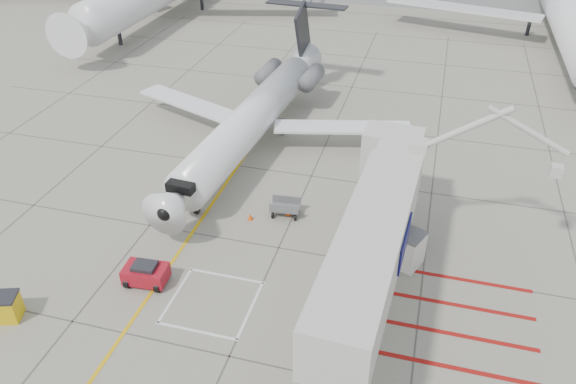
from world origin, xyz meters
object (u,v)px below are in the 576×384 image
(regional_jet, at_px, (239,113))
(spill_bin, at_px, (1,307))
(pushback_tug, at_px, (146,273))
(jet_bridge, at_px, (369,259))

(regional_jet, xyz_separation_m, spill_bin, (-6.02, -17.29, -3.08))
(regional_jet, height_order, pushback_tug, regional_jet)
(jet_bridge, distance_m, pushback_tug, 11.64)
(jet_bridge, xyz_separation_m, spill_bin, (-16.69, -4.55, -2.99))
(spill_bin, bearing_deg, jet_bridge, -3.18)
(jet_bridge, height_order, pushback_tug, jet_bridge)
(pushback_tug, relative_size, spill_bin, 1.37)
(regional_jet, relative_size, jet_bridge, 1.56)
(jet_bridge, bearing_deg, regional_jet, 133.22)
(spill_bin, bearing_deg, pushback_tug, 18.38)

